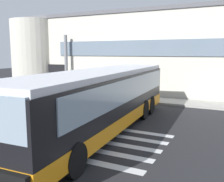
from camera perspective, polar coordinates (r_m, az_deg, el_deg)
The scene contains 10 objects.
ground_plane at distance 14.61m, azimuth -0.58°, elevation -5.18°, with size 80.00×90.00×0.02m, color #232326.
bay_paint_stripes at distance 10.14m, azimuth -1.24°, elevation -11.36°, with size 4.40×3.96×0.01m.
terminal_building at distance 25.33m, azimuth 10.10°, elevation 8.29°, with size 25.55×13.80×6.81m.
boarding_curb at distance 18.90m, azimuth 6.01°, elevation -1.81°, with size 27.75×2.00×0.15m, color #9E9B93.
entry_support_column at distance 22.46m, azimuth -10.19°, elevation 6.10°, with size 0.28×0.28×4.80m, color slate.
bus_main_foreground at distance 11.23m, azimuth -2.59°, elevation -2.35°, with size 3.24×12.53×2.70m.
passenger_near_column at distance 21.93m, azimuth -8.74°, elevation 2.23°, with size 0.54×0.36×1.68m.
passenger_by_doorway at distance 20.72m, azimuth -8.36°, elevation 1.97°, with size 0.56×0.46×1.68m.
passenger_at_curb_edge at distance 20.07m, azimuth -4.89°, elevation 1.72°, with size 0.59×0.27×1.68m.
safety_bollard_yellow at distance 17.59m, azimuth 5.90°, elevation -1.34°, with size 0.18×0.18×0.90m, color yellow.
Camera 1 is at (6.42, -12.65, 3.46)m, focal length 41.02 mm.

